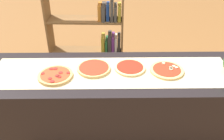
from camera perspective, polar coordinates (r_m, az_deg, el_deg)
counter at (r=2.32m, az=0.00°, el=-9.54°), size 2.30×0.67×0.88m
parchment_paper at (r=2.05m, az=0.00°, el=-0.44°), size 1.98×0.46×0.00m
pizza_pepperoni_0 at (r=2.04m, az=-12.90°, el=-1.21°), size 0.28×0.28×0.03m
pizza_plain_1 at (r=2.08m, az=-4.20°, el=0.41°), size 0.28×0.28×0.02m
pizza_plain_2 at (r=2.09m, az=4.14°, el=0.58°), size 0.26×0.26×0.02m
pizza_mushroom_3 at (r=2.10m, az=12.51°, el=0.02°), size 0.28×0.28×0.03m
bookshelf at (r=3.17m, az=-3.45°, el=6.87°), size 0.94×0.31×1.33m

